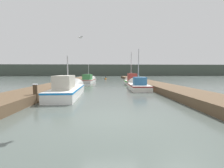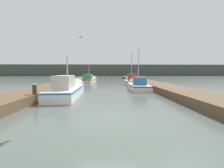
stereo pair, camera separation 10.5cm
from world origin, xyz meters
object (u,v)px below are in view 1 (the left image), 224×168
at_px(fishing_boat_1, 138,85).
at_px(fishing_boat_3, 89,80).
at_px(seagull_lead, 80,37).
at_px(mooring_piling_0, 128,78).
at_px(fishing_boat_2, 131,81).
at_px(channel_buoy, 106,79).
at_px(mooring_piling_1, 35,93).
at_px(fishing_boat_0, 69,89).

bearing_deg(fishing_boat_1, fishing_boat_3, 122.80).
distance_m(fishing_boat_3, seagull_lead, 14.08).
height_order(fishing_boat_1, fishing_boat_3, fishing_boat_1).
xyz_separation_m(mooring_piling_0, seagull_lead, (-6.02, -16.16, 3.71)).
bearing_deg(fishing_boat_2, channel_buoy, 105.72).
distance_m(fishing_boat_2, mooring_piling_1, 13.89).
bearing_deg(seagull_lead, fishing_boat_0, 61.80).
height_order(fishing_boat_1, fishing_boat_2, fishing_boat_2).
relative_size(fishing_boat_0, mooring_piling_0, 5.74).
xyz_separation_m(fishing_boat_0, fishing_boat_1, (5.91, 3.68, -0.10)).
relative_size(fishing_boat_0, seagull_lead, 12.62).
xyz_separation_m(fishing_boat_2, mooring_piling_1, (-7.36, -11.78, 0.09)).
distance_m(fishing_boat_1, fishing_boat_3, 11.64).
xyz_separation_m(mooring_piling_1, channel_buoy, (3.89, 24.32, -0.41)).
relative_size(fishing_boat_2, mooring_piling_0, 4.41).
distance_m(fishing_boat_2, seagull_lead, 11.06).
distance_m(fishing_boat_0, mooring_piling_1, 2.93).
bearing_deg(fishing_boat_3, seagull_lead, -80.25).
bearing_deg(channel_buoy, seagull_lead, -94.78).
distance_m(fishing_boat_1, mooring_piling_1, 9.55).
bearing_deg(fishing_boat_3, fishing_boat_1, -53.32).
height_order(fishing_boat_0, channel_buoy, fishing_boat_0).
height_order(fishing_boat_1, seagull_lead, seagull_lead).
bearing_deg(fishing_boat_1, fishing_boat_2, 89.60).
bearing_deg(mooring_piling_1, fishing_boat_2, 57.99).
bearing_deg(seagull_lead, mooring_piling_1, 104.21).
height_order(fishing_boat_3, mooring_piling_1, fishing_boat_3).
height_order(mooring_piling_1, seagull_lead, seagull_lead).
bearing_deg(fishing_boat_0, channel_buoy, 81.21).
distance_m(fishing_boat_1, seagull_lead, 7.28).
bearing_deg(mooring_piling_0, fishing_boat_1, -94.38).
bearing_deg(fishing_boat_0, mooring_piling_0, 65.38).
bearing_deg(channel_buoy, fishing_boat_2, -74.50).
distance_m(fishing_boat_0, fishing_boat_2, 10.99).
xyz_separation_m(mooring_piling_0, mooring_piling_1, (-8.11, -19.00, -0.01)).
height_order(mooring_piling_1, channel_buoy, mooring_piling_1).
bearing_deg(mooring_piling_0, fishing_boat_0, -112.84).
height_order(fishing_boat_3, mooring_piling_0, fishing_boat_3).
bearing_deg(fishing_boat_0, mooring_piling_1, -116.43).
distance_m(fishing_boat_2, fishing_boat_3, 7.69).
distance_m(mooring_piling_0, mooring_piling_1, 20.66).
distance_m(fishing_boat_0, fishing_boat_1, 6.97).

